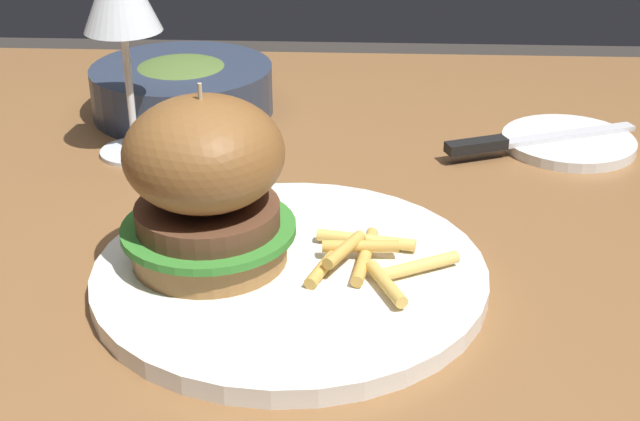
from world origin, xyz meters
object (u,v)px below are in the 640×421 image
(table_knife, at_px, (524,140))
(main_plate, at_px, (290,275))
(soup_bowl, at_px, (182,87))
(burger_sandwich, at_px, (206,182))
(bread_plate, at_px, (568,142))

(table_knife, bearing_deg, main_plate, -129.44)
(main_plate, xyz_separation_m, table_knife, (0.20, 0.25, 0.01))
(main_plate, height_order, soup_bowl, soup_bowl)
(burger_sandwich, bearing_deg, table_knife, 42.46)
(table_knife, bearing_deg, bread_plate, 21.60)
(main_plate, distance_m, burger_sandwich, 0.09)
(table_knife, bearing_deg, burger_sandwich, -137.54)
(bread_plate, relative_size, table_knife, 0.66)
(table_knife, bearing_deg, soup_bowl, 164.65)
(main_plate, relative_size, bread_plate, 2.20)
(table_knife, height_order, soup_bowl, soup_bowl)
(main_plate, height_order, table_knife, table_knife)
(bread_plate, xyz_separation_m, table_knife, (-0.05, -0.02, 0.01))
(soup_bowl, bearing_deg, burger_sandwich, -76.09)
(main_plate, height_order, burger_sandwich, burger_sandwich)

